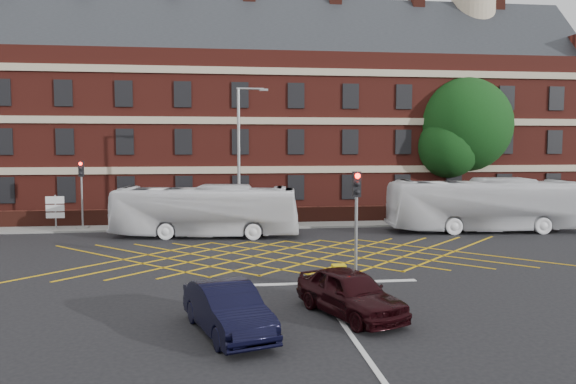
{
  "coord_description": "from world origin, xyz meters",
  "views": [
    {
      "loc": [
        -3.63,
        -24.24,
        5.26
      ],
      "look_at": [
        -0.39,
        1.5,
        3.09
      ],
      "focal_mm": 35.0,
      "sensor_mm": 36.0,
      "label": 1
    }
  ],
  "objects": [
    {
      "name": "street_lamp",
      "position": [
        -2.31,
        9.08,
        2.94
      ],
      "size": [
        2.25,
        1.0,
        8.63
      ],
      "color": "slate",
      "rests_on": "ground"
    },
    {
      "name": "boundary_wall",
      "position": [
        0.0,
        13.0,
        0.55
      ],
      "size": [
        56.0,
        0.5,
        1.1
      ],
      "primitive_type": "cube",
      "color": "#471A12",
      "rests_on": "ground"
    },
    {
      "name": "direction_signs",
      "position": [
        -13.59,
        11.6,
        1.38
      ],
      "size": [
        1.1,
        0.16,
        2.2
      ],
      "color": "gray",
      "rests_on": "ground"
    },
    {
      "name": "far_pavement",
      "position": [
        0.0,
        12.0,
        0.06
      ],
      "size": [
        60.0,
        3.0,
        0.12
      ],
      "primitive_type": "cube",
      "color": "slate",
      "rests_on": "ground"
    },
    {
      "name": "victorian_building",
      "position": [
        0.25,
        22.0,
        7.84
      ],
      "size": [
        51.0,
        12.17,
        20.4
      ],
      "color": "#5C1E17",
      "rests_on": "ground"
    },
    {
      "name": "traffic_light_near",
      "position": [
        1.54,
        -3.77,
        1.76
      ],
      "size": [
        0.7,
        0.7,
        4.27
      ],
      "color": "slate",
      "rests_on": "ground"
    },
    {
      "name": "bus_right",
      "position": [
        12.46,
        7.94,
        1.63
      ],
      "size": [
        11.87,
        3.68,
        3.26
      ],
      "primitive_type": "imported",
      "rotation": [
        0.0,
        0.0,
        1.49
      ],
      "color": "silver",
      "rests_on": "ground"
    },
    {
      "name": "centre_line",
      "position": [
        0.0,
        -10.0,
        0.01
      ],
      "size": [
        0.15,
        14.0,
        0.02
      ],
      "primitive_type": "cube",
      "color": "silver",
      "rests_on": "ground"
    },
    {
      "name": "stop_line",
      "position": [
        0.0,
        -3.5,
        0.01
      ],
      "size": [
        8.0,
        0.3,
        0.02
      ],
      "primitive_type": "cube",
      "color": "silver",
      "rests_on": "ground"
    },
    {
      "name": "deciduous_tree",
      "position": [
        14.92,
        16.62,
        6.29
      ],
      "size": [
        7.5,
        7.2,
        10.4
      ],
      "color": "black",
      "rests_on": "ground"
    },
    {
      "name": "utility_cabinet",
      "position": [
        0.7,
        -4.61,
        0.47
      ],
      "size": [
        0.49,
        0.4,
        0.95
      ],
      "primitive_type": "cube",
      "color": "gold",
      "rests_on": "ground"
    },
    {
      "name": "bus_left",
      "position": [
        -4.33,
        8.1,
        1.49
      ],
      "size": [
        10.93,
        3.99,
        2.98
      ],
      "primitive_type": "imported",
      "rotation": [
        0.0,
        0.0,
        1.43
      ],
      "color": "white",
      "rests_on": "ground"
    },
    {
      "name": "car_maroon",
      "position": [
        0.4,
        -7.63,
        0.73
      ],
      "size": [
        3.2,
        4.6,
        1.45
      ],
      "primitive_type": "imported",
      "rotation": [
        0.0,
        0.0,
        0.39
      ],
      "color": "black",
      "rests_on": "ground"
    },
    {
      "name": "box_junction_hatching",
      "position": [
        0.0,
        2.0,
        0.01
      ],
      "size": [
        8.22,
        8.22,
        0.02
      ],
      "primitive_type": "cube",
      "rotation": [
        0.0,
        0.0,
        0.79
      ],
      "color": "#CC990C",
      "rests_on": "ground"
    },
    {
      "name": "ground",
      "position": [
        0.0,
        0.0,
        0.0
      ],
      "size": [
        120.0,
        120.0,
        0.0
      ],
      "primitive_type": "plane",
      "color": "black",
      "rests_on": "ground"
    },
    {
      "name": "traffic_light_far",
      "position": [
        -12.0,
        11.72,
        1.76
      ],
      "size": [
        0.7,
        0.7,
        4.27
      ],
      "color": "slate",
      "rests_on": "ground"
    },
    {
      "name": "car_navy",
      "position": [
        -3.39,
        -8.82,
        0.7
      ],
      "size": [
        2.72,
        4.52,
        1.41
      ],
      "primitive_type": "imported",
      "rotation": [
        0.0,
        0.0,
        0.31
      ],
      "color": "black",
      "rests_on": "ground"
    }
  ]
}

